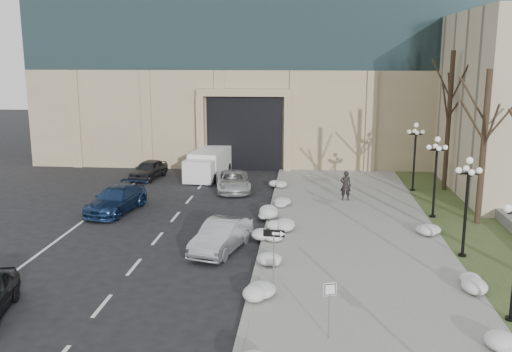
{
  "coord_description": "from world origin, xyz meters",
  "views": [
    {
      "loc": [
        1.07,
        -13.26,
        9.24
      ],
      "look_at": [
        -1.38,
        13.46,
        3.5
      ],
      "focal_mm": 40.0,
      "sensor_mm": 36.0,
      "label": 1
    }
  ],
  "objects_px": {
    "lamppost_d": "(415,148)",
    "car_d": "(233,181)",
    "one_way_sign": "(277,240)",
    "pedestrian": "(346,186)",
    "lamppost_b": "(467,194)",
    "car_e": "(149,169)",
    "lamppost_c": "(436,166)",
    "car_c": "(116,200)",
    "keep_sign": "(330,299)",
    "car_b": "(221,236)",
    "box_truck": "(209,164)"
  },
  "relations": [
    {
      "from": "pedestrian",
      "to": "keep_sign",
      "type": "relative_size",
      "value": 0.94
    },
    {
      "from": "box_truck",
      "to": "car_d",
      "type": "bearing_deg",
      "value": -54.97
    },
    {
      "from": "one_way_sign",
      "to": "lamppost_b",
      "type": "bearing_deg",
      "value": 32.19
    },
    {
      "from": "pedestrian",
      "to": "lamppost_b",
      "type": "bearing_deg",
      "value": 118.55
    },
    {
      "from": "car_b",
      "to": "car_d",
      "type": "bearing_deg",
      "value": 109.52
    },
    {
      "from": "pedestrian",
      "to": "lamppost_b",
      "type": "distance_m",
      "value": 11.15
    },
    {
      "from": "lamppost_d",
      "to": "car_e",
      "type": "bearing_deg",
      "value": 172.37
    },
    {
      "from": "lamppost_c",
      "to": "car_e",
      "type": "bearing_deg",
      "value": 154.69
    },
    {
      "from": "car_d",
      "to": "car_e",
      "type": "relative_size",
      "value": 1.16
    },
    {
      "from": "car_c",
      "to": "lamppost_c",
      "type": "relative_size",
      "value": 1.09
    },
    {
      "from": "one_way_sign",
      "to": "lamppost_b",
      "type": "distance_m",
      "value": 9.39
    },
    {
      "from": "keep_sign",
      "to": "lamppost_c",
      "type": "height_order",
      "value": "lamppost_c"
    },
    {
      "from": "lamppost_c",
      "to": "lamppost_b",
      "type": "bearing_deg",
      "value": -90.0
    },
    {
      "from": "lamppost_c",
      "to": "lamppost_d",
      "type": "relative_size",
      "value": 1.0
    },
    {
      "from": "one_way_sign",
      "to": "car_c",
      "type": "bearing_deg",
      "value": 140.09
    },
    {
      "from": "car_b",
      "to": "car_d",
      "type": "distance_m",
      "value": 12.33
    },
    {
      "from": "car_e",
      "to": "one_way_sign",
      "type": "distance_m",
      "value": 22.54
    },
    {
      "from": "car_e",
      "to": "pedestrian",
      "type": "relative_size",
      "value": 2.18
    },
    {
      "from": "car_d",
      "to": "pedestrian",
      "type": "bearing_deg",
      "value": -27.59
    },
    {
      "from": "car_e",
      "to": "lamppost_b",
      "type": "xyz_separation_m",
      "value": [
        19.17,
        -15.57,
        2.36
      ]
    },
    {
      "from": "lamppost_c",
      "to": "car_b",
      "type": "bearing_deg",
      "value": -149.83
    },
    {
      "from": "car_c",
      "to": "lamppost_c",
      "type": "xyz_separation_m",
      "value": [
        18.53,
        0.27,
        2.32
      ]
    },
    {
      "from": "pedestrian",
      "to": "lamppost_b",
      "type": "relative_size",
      "value": 0.4
    },
    {
      "from": "lamppost_d",
      "to": "car_d",
      "type": "bearing_deg",
      "value": -176.49
    },
    {
      "from": "lamppost_b",
      "to": "lamppost_c",
      "type": "bearing_deg",
      "value": 90.0
    },
    {
      "from": "one_way_sign",
      "to": "lamppost_b",
      "type": "relative_size",
      "value": 0.51
    },
    {
      "from": "pedestrian",
      "to": "lamppost_d",
      "type": "xyz_separation_m",
      "value": [
        4.77,
        3.12,
        2.0
      ]
    },
    {
      "from": "car_e",
      "to": "lamppost_d",
      "type": "xyz_separation_m",
      "value": [
        19.17,
        -2.57,
        2.36
      ]
    },
    {
      "from": "lamppost_b",
      "to": "lamppost_c",
      "type": "distance_m",
      "value": 6.5
    },
    {
      "from": "lamppost_b",
      "to": "lamppost_c",
      "type": "height_order",
      "value": "same"
    },
    {
      "from": "pedestrian",
      "to": "car_d",
      "type": "bearing_deg",
      "value": -14.64
    },
    {
      "from": "car_b",
      "to": "lamppost_c",
      "type": "height_order",
      "value": "lamppost_c"
    },
    {
      "from": "keep_sign",
      "to": "car_d",
      "type": "bearing_deg",
      "value": 87.67
    },
    {
      "from": "pedestrian",
      "to": "box_truck",
      "type": "distance_m",
      "value": 12.08
    },
    {
      "from": "pedestrian",
      "to": "lamppost_d",
      "type": "bearing_deg",
      "value": -144.02
    },
    {
      "from": "box_truck",
      "to": "keep_sign",
      "type": "distance_m",
      "value": 26.45
    },
    {
      "from": "car_c",
      "to": "keep_sign",
      "type": "height_order",
      "value": "keep_sign"
    },
    {
      "from": "car_d",
      "to": "car_e",
      "type": "height_order",
      "value": "car_e"
    },
    {
      "from": "car_d",
      "to": "pedestrian",
      "type": "xyz_separation_m",
      "value": [
        7.54,
        -2.37,
        0.4
      ]
    },
    {
      "from": "car_b",
      "to": "keep_sign",
      "type": "xyz_separation_m",
      "value": [
        4.83,
        -8.38,
        0.75
      ]
    },
    {
      "from": "car_e",
      "to": "lamppost_c",
      "type": "distance_m",
      "value": 21.34
    },
    {
      "from": "car_e",
      "to": "lamppost_b",
      "type": "relative_size",
      "value": 0.88
    },
    {
      "from": "car_b",
      "to": "car_e",
      "type": "distance_m",
      "value": 17.5
    },
    {
      "from": "car_d",
      "to": "lamppost_d",
      "type": "bearing_deg",
      "value": -6.66
    },
    {
      "from": "car_c",
      "to": "lamppost_d",
      "type": "distance_m",
      "value": 19.86
    },
    {
      "from": "one_way_sign",
      "to": "lamppost_d",
      "type": "xyz_separation_m",
      "value": [
        8.35,
        17.16,
        1.07
      ]
    },
    {
      "from": "lamppost_b",
      "to": "pedestrian",
      "type": "bearing_deg",
      "value": 115.77
    },
    {
      "from": "lamppost_b",
      "to": "car_c",
      "type": "bearing_deg",
      "value": 161.41
    },
    {
      "from": "car_d",
      "to": "lamppost_b",
      "type": "bearing_deg",
      "value": -55.02
    },
    {
      "from": "box_truck",
      "to": "lamppost_b",
      "type": "relative_size",
      "value": 1.38
    }
  ]
}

